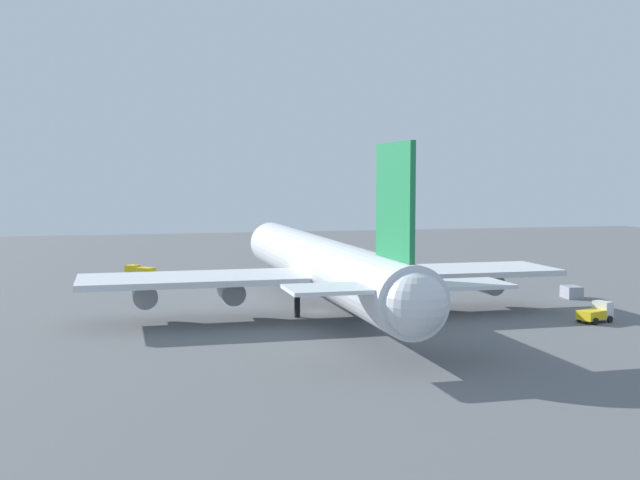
{
  "coord_description": "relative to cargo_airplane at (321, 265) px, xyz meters",
  "views": [
    {
      "loc": [
        -96.22,
        24.48,
        16.84
      ],
      "look_at": [
        0.0,
        0.0,
        8.95
      ],
      "focal_mm": 45.26,
      "sensor_mm": 36.0,
      "label": 1
    }
  ],
  "objects": [
    {
      "name": "ground_plane",
      "position": [
        0.29,
        0.0,
        -5.89
      ],
      "size": [
        284.9,
        284.9,
        0.0
      ],
      "primitive_type": "plane",
      "color": "slate"
    },
    {
      "name": "cargo_airplane",
      "position": [
        0.0,
        0.0,
        0.0
      ],
      "size": [
        71.22,
        57.89,
        19.88
      ],
      "color": "silver",
      "rests_on": "ground_plane"
    },
    {
      "name": "catering_truck",
      "position": [
        -14.61,
        -29.15,
        -4.81
      ],
      "size": [
        3.52,
        4.61,
        2.32
      ],
      "color": "silver",
      "rests_on": "ground_plane"
    },
    {
      "name": "maintenance_van",
      "position": [
        39.41,
        20.76,
        -4.71
      ],
      "size": [
        4.81,
        5.1,
        2.12
      ],
      "color": "yellow",
      "rests_on": "ground_plane"
    },
    {
      "name": "cargo_container_fore",
      "position": [
        2.54,
        -36.5,
        -5.06
      ],
      "size": [
        3.2,
        2.43,
        1.66
      ],
      "color": "#999EA8",
      "rests_on": "ground_plane"
    },
    {
      "name": "safety_cone_nose",
      "position": [
        32.34,
        -2.67,
        -5.47
      ],
      "size": [
        0.58,
        0.58,
        0.83
      ],
      "primitive_type": "cone",
      "color": "orange",
      "rests_on": "ground_plane"
    }
  ]
}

